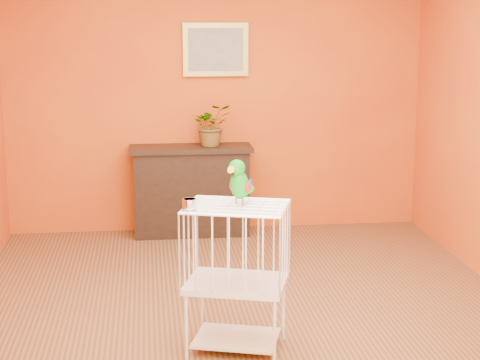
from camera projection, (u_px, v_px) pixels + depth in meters
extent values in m
plane|color=brown|center=(244.00, 309.00, 5.77)|extent=(4.50, 4.50, 0.00)
plane|color=#C75C12|center=(216.00, 97.00, 7.69)|extent=(4.00, 0.00, 4.00)
plane|color=#C75C12|center=(310.00, 207.00, 3.31)|extent=(4.00, 0.00, 4.00)
cube|color=black|center=(191.00, 193.00, 7.65)|extent=(1.08, 0.36, 0.81)
cube|color=black|center=(191.00, 149.00, 7.56)|extent=(1.15, 0.41, 0.05)
cube|color=black|center=(192.00, 197.00, 7.49)|extent=(0.76, 0.02, 0.41)
cube|color=#531F17|center=(168.00, 204.00, 7.60)|extent=(0.05, 0.16, 0.25)
cube|color=#2C4D26|center=(176.00, 204.00, 7.61)|extent=(0.05, 0.16, 0.25)
cube|color=#531F17|center=(184.00, 203.00, 7.61)|extent=(0.05, 0.16, 0.25)
cube|color=#2C4D26|center=(194.00, 203.00, 7.62)|extent=(0.05, 0.16, 0.25)
cube|color=#531F17|center=(203.00, 203.00, 7.63)|extent=(0.05, 0.16, 0.25)
imported|color=#26722D|center=(211.00, 129.00, 7.56)|extent=(0.43, 0.46, 0.31)
cube|color=gold|center=(216.00, 50.00, 7.57)|extent=(0.62, 0.03, 0.50)
cube|color=gray|center=(216.00, 50.00, 7.55)|extent=(0.52, 0.01, 0.40)
cube|color=white|center=(236.00, 338.00, 5.06)|extent=(0.61, 0.53, 0.02)
cube|color=white|center=(236.00, 283.00, 4.99)|extent=(0.71, 0.62, 0.04)
cube|color=white|center=(236.00, 207.00, 4.89)|extent=(0.71, 0.62, 0.01)
cylinder|color=white|center=(186.00, 327.00, 4.88)|extent=(0.02, 0.02, 0.42)
cylinder|color=white|center=(275.00, 334.00, 4.78)|extent=(0.02, 0.02, 0.42)
cylinder|color=white|center=(202.00, 304.00, 5.28)|extent=(0.02, 0.02, 0.42)
cylinder|color=white|center=(284.00, 309.00, 5.19)|extent=(0.02, 0.02, 0.42)
cylinder|color=silver|center=(189.00, 204.00, 4.78)|extent=(0.09, 0.09, 0.06)
cylinder|color=#59544C|center=(236.00, 201.00, 4.92)|extent=(0.01, 0.01, 0.04)
cylinder|color=#59544C|center=(243.00, 202.00, 4.90)|extent=(0.01, 0.01, 0.04)
ellipsoid|color=#168812|center=(239.00, 185.00, 4.89)|extent=(0.18, 0.19, 0.21)
ellipsoid|color=#168812|center=(237.00, 168.00, 4.84)|extent=(0.14, 0.15, 0.10)
cone|color=orange|center=(233.00, 171.00, 4.80)|extent=(0.08, 0.08, 0.07)
cone|color=black|center=(234.00, 174.00, 4.82)|extent=(0.04, 0.04, 0.03)
sphere|color=black|center=(230.00, 166.00, 4.84)|extent=(0.01, 0.01, 0.01)
sphere|color=black|center=(240.00, 167.00, 4.81)|extent=(0.01, 0.01, 0.01)
ellipsoid|color=#A50C0C|center=(232.00, 185.00, 4.93)|extent=(0.06, 0.06, 0.07)
ellipsoid|color=navy|center=(248.00, 187.00, 4.87)|extent=(0.06, 0.06, 0.07)
cone|color=#168812|center=(245.00, 193.00, 4.96)|extent=(0.14, 0.15, 0.11)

